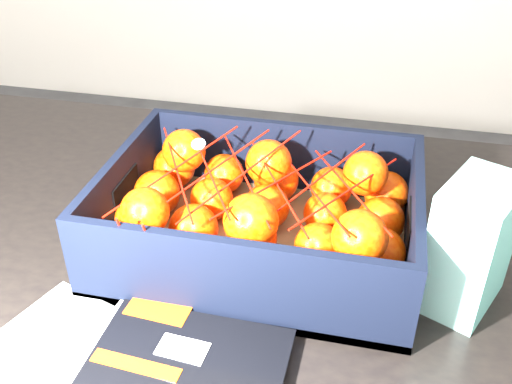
# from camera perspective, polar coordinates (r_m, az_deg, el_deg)

# --- Properties ---
(table) EXTENTS (1.20, 0.80, 0.75)m
(table) POSITION_cam_1_polar(r_m,az_deg,el_deg) (0.90, -6.92, -9.46)
(table) COLOR black
(table) RESTS_ON ground
(produce_crate) EXTENTS (0.41, 0.31, 0.12)m
(produce_crate) POSITION_cam_1_polar(r_m,az_deg,el_deg) (0.80, 0.48, -3.26)
(produce_crate) COLOR olive
(produce_crate) RESTS_ON table
(clementine_heap) EXTENTS (0.39, 0.29, 0.12)m
(clementine_heap) POSITION_cam_1_polar(r_m,az_deg,el_deg) (0.78, 0.31, -2.19)
(clementine_heap) COLOR #FF3E05
(clementine_heap) RESTS_ON produce_crate
(mesh_net) EXTENTS (0.34, 0.27, 0.09)m
(mesh_net) POSITION_cam_1_polar(r_m,az_deg,el_deg) (0.75, -0.38, 0.84)
(mesh_net) COLOR red
(mesh_net) RESTS_ON clementine_heap
(retail_carton) EXTENTS (0.11, 0.13, 0.17)m
(retail_carton) POSITION_cam_1_polar(r_m,az_deg,el_deg) (0.73, 20.21, -4.91)
(retail_carton) COLOR silver
(retail_carton) RESTS_ON table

